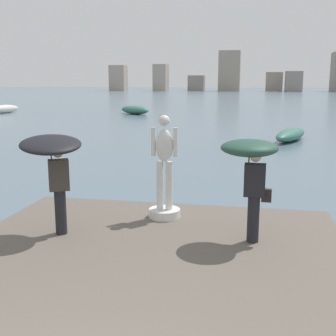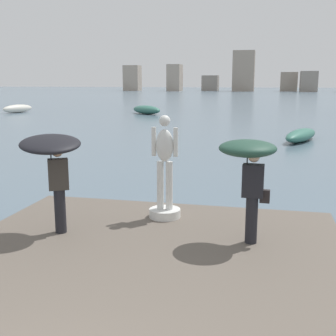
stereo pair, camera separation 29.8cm
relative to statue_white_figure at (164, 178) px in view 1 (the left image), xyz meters
The scene contains 9 objects.
ground_plane 33.56m from the statue_white_figure, 89.80° to the left, with size 400.00×400.00×0.00m, color slate.
pier 4.32m from the statue_white_figure, 88.39° to the right, with size 7.00×10.58×0.40m, color #60564C.
statue_white_figure is the anchor object (origin of this frame).
onlooker_left 2.45m from the statue_white_figure, 142.86° to the right, with size 1.57×1.58×1.98m.
onlooker_right 2.24m from the statue_white_figure, 31.40° to the right, with size 1.08×1.09×1.92m.
boat_far 17.01m from the statue_white_figure, 76.19° to the left, with size 2.53×4.51×0.69m.
boat_leftward 35.94m from the statue_white_figure, 106.19° to the left, with size 4.25×3.85×0.87m.
boat_rightward 41.02m from the statue_white_figure, 125.86° to the left, with size 2.07×3.97×0.87m.
distant_skyline 141.06m from the statue_white_figure, 88.86° to the left, with size 93.84×13.52×13.20m.
Camera 1 is at (1.68, -2.52, 3.35)m, focal length 46.34 mm.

